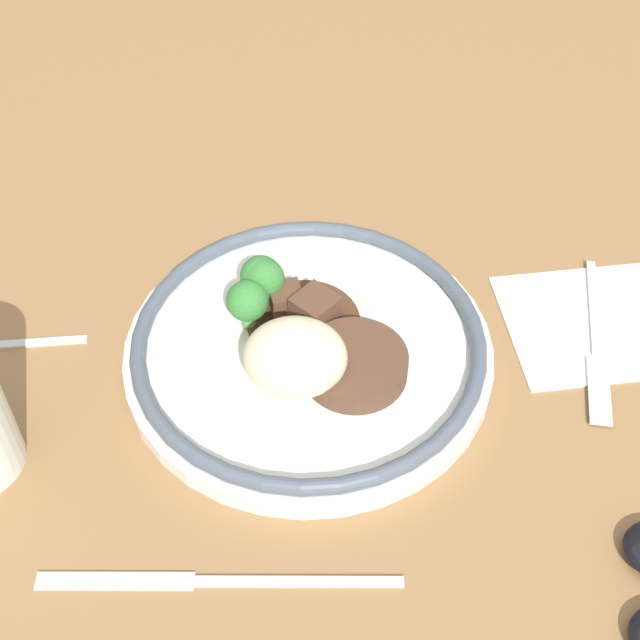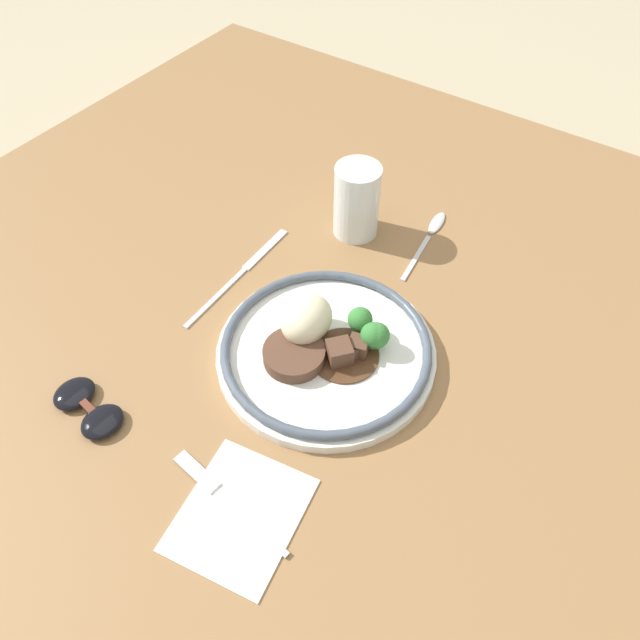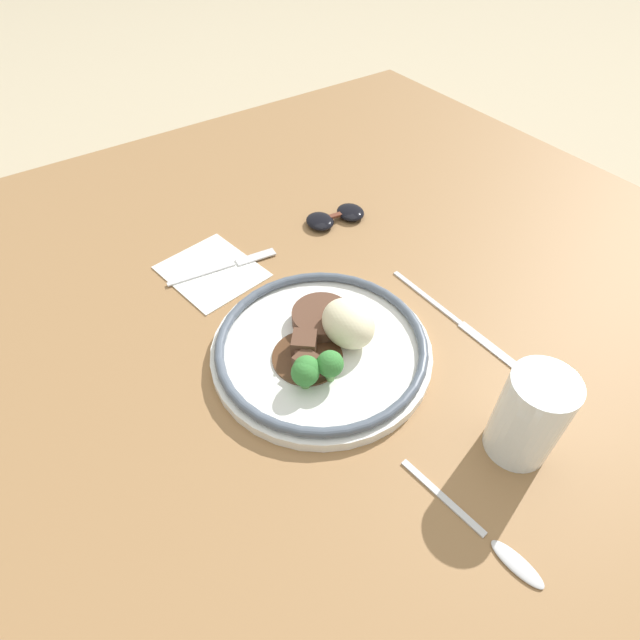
% 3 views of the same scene
% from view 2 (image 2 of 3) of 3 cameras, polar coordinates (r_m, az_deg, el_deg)
% --- Properties ---
extents(ground_plane, '(8.00, 8.00, 0.00)m').
position_cam_2_polar(ground_plane, '(0.84, -3.04, -4.05)').
color(ground_plane, tan).
extents(dining_table, '(1.35, 1.30, 0.04)m').
position_cam_2_polar(dining_table, '(0.82, -3.10, -3.19)').
color(dining_table, olive).
rests_on(dining_table, ground).
extents(napkin, '(0.16, 0.14, 0.00)m').
position_cam_2_polar(napkin, '(0.69, -7.31, -17.23)').
color(napkin, white).
rests_on(napkin, dining_table).
extents(plate, '(0.28, 0.28, 0.07)m').
position_cam_2_polar(plate, '(0.78, 0.47, -2.46)').
color(plate, white).
rests_on(plate, dining_table).
extents(juice_glass, '(0.07, 0.07, 0.11)m').
position_cam_2_polar(juice_glass, '(0.93, 3.36, 10.47)').
color(juice_glass, orange).
rests_on(juice_glass, dining_table).
extents(fork, '(0.03, 0.17, 0.00)m').
position_cam_2_polar(fork, '(0.70, -9.20, -15.30)').
color(fork, silver).
rests_on(fork, napkin).
extents(knife, '(0.23, 0.02, 0.00)m').
position_cam_2_polar(knife, '(0.89, -7.13, 4.39)').
color(knife, silver).
rests_on(knife, dining_table).
extents(spoon, '(0.17, 0.03, 0.01)m').
position_cam_2_polar(spoon, '(0.97, 10.19, 7.99)').
color(spoon, silver).
rests_on(spoon, dining_table).
extents(sunglasses, '(0.06, 0.11, 0.02)m').
position_cam_2_polar(sunglasses, '(0.79, -20.44, -7.50)').
color(sunglasses, black).
rests_on(sunglasses, dining_table).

